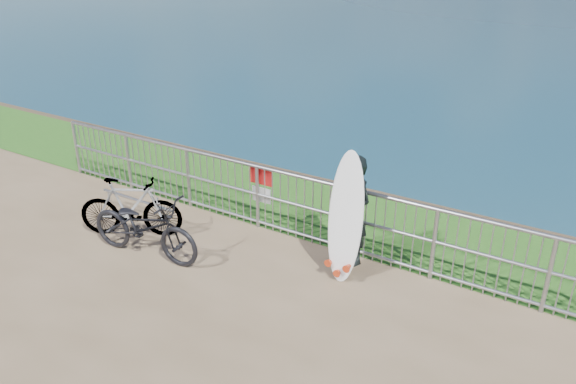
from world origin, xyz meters
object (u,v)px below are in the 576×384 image
Objects in this scene: surfer at (353,211)px; bicycle_near at (144,227)px; surfboard at (345,222)px; bicycle_far at (130,207)px.

surfer reaches higher than bicycle_near.
surfboard is 3.03m from bicycle_near.
bicycle_near is at bearing -158.89° from surfboard.
bicycle_near is 1.14× the size of bicycle_far.
surfboard reaches higher than bicycle_far.
surfboard is (0.09, -0.45, 0.04)m from surfer.
surfer is at bearing 101.77° from surfboard.
bicycle_far is at bearing -139.02° from surfer.
surfboard is 0.99× the size of bicycle_near.
bicycle_near is (-2.72, -1.54, -0.33)m from surfer.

